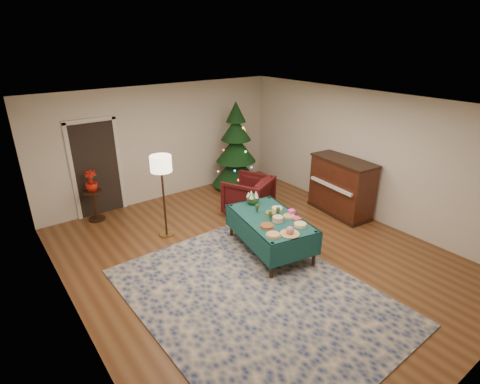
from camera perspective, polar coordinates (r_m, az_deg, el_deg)
room_shell at (r=6.28m, az=2.51°, el=0.67°), size 7.00×7.00×7.00m
doorway at (r=8.64m, az=-21.04°, el=3.63°), size 1.08×0.04×2.16m
rug at (r=5.98m, az=2.14°, el=-15.50°), size 3.31×4.29×0.02m
buffet_table at (r=6.84m, az=4.65°, el=-4.91°), size 1.33×1.90×0.68m
platter_0 at (r=6.18m, az=5.08°, el=-6.54°), size 0.26×0.26×0.04m
platter_1 at (r=6.24m, az=7.61°, el=-5.98°), size 0.33×0.33×0.15m
platter_2 at (r=6.53m, az=9.15°, el=-4.98°), size 0.25×0.25×0.06m
platter_3 at (r=6.43m, az=4.13°, el=-5.22°), size 0.27×0.27×0.05m
platter_4 at (r=6.64m, az=5.76°, el=-4.14°), size 0.22×0.22×0.09m
platter_5 at (r=6.81m, az=7.47°, el=-3.72°), size 0.25×0.25×0.04m
platter_6 at (r=6.85m, az=4.72°, el=-3.32°), size 0.22×0.22×0.06m
platter_7 at (r=7.09m, az=5.68°, el=-2.51°), size 0.23×0.23×0.04m
goblet_0 at (r=6.92m, az=2.63°, el=-2.50°), size 0.07×0.07×0.16m
goblet_1 at (r=6.82m, az=5.81°, el=-2.98°), size 0.07×0.07×0.16m
goblet_2 at (r=6.67m, az=4.65°, el=-3.56°), size 0.07×0.07×0.16m
napkin_stack at (r=6.75m, az=8.61°, el=-4.04°), size 0.16×0.16×0.04m
gift_box at (r=6.91m, az=7.84°, el=-3.08°), size 0.13×0.13×0.09m
centerpiece at (r=7.25m, az=1.94°, el=-0.94°), size 0.24×0.24×0.28m
armchair at (r=8.27m, az=1.28°, el=-0.28°), size 1.19×1.17×0.94m
floor_lamp at (r=7.14m, az=-11.91°, el=3.48°), size 0.40×0.40×1.66m
side_table at (r=8.60m, az=-21.21°, el=-2.01°), size 0.38×0.38×0.67m
potted_plant at (r=8.43m, az=-21.67°, el=0.92°), size 0.26×0.46×0.26m
christmas_tree at (r=9.55m, az=-0.61°, el=6.36°), size 1.59×1.59×2.24m
piano at (r=8.55m, az=15.19°, el=0.74°), size 0.82×1.51×1.26m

